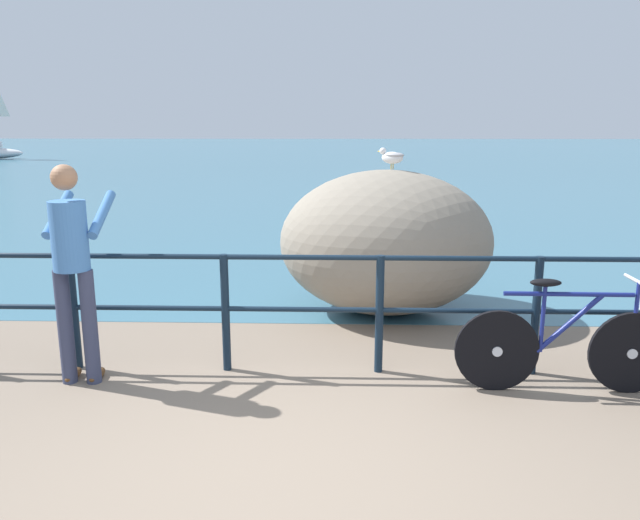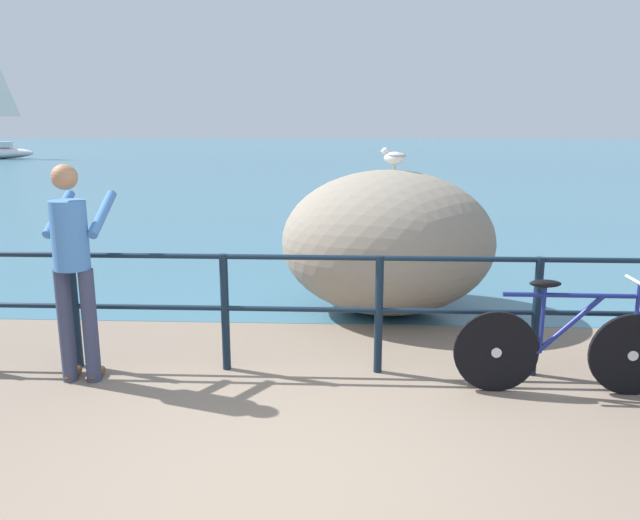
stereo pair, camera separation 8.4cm
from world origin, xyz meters
The scene contains 7 objects.
ground_plane centered at (0.00, 20.00, -0.05)m, with size 120.00×120.00×0.10m, color #756656.
sea_surface centered at (0.00, 47.90, 0.00)m, with size 120.00×90.00×0.01m, color #38667A.
promenade_railing centered at (0.00, 1.65, 0.63)m, with size 9.21×0.07×1.02m.
bicycle centered at (2.23, 1.29, 0.46)m, with size 1.70×0.48×0.92m.
person_at_railing centered at (-1.80, 1.37, 0.99)m, with size 0.45×0.64×1.78m.
breakwater_boulder_main centered at (0.83, 3.39, 0.80)m, with size 2.35×1.99×1.60m.
seagull centered at (0.88, 3.46, 1.74)m, with size 0.32×0.25×0.23m.
Camera 2 is at (0.39, -3.25, 2.07)m, focal length 34.07 mm.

